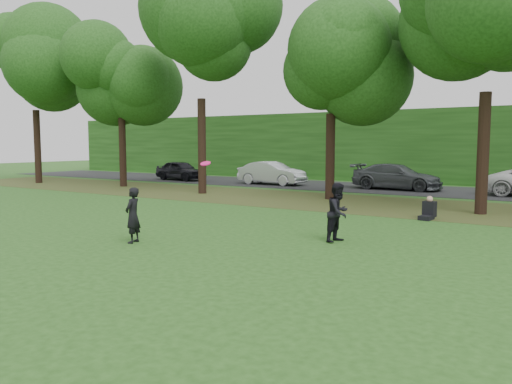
# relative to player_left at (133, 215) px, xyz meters

# --- Properties ---
(ground) EXTENTS (120.00, 120.00, 0.00)m
(ground) POSITION_rel_player_left_xyz_m (3.05, -1.17, -0.76)
(ground) COLOR #214716
(ground) RESTS_ON ground
(leaf_litter) EXTENTS (60.00, 7.00, 0.01)m
(leaf_litter) POSITION_rel_player_left_xyz_m (3.05, 11.83, -0.75)
(leaf_litter) COLOR #4D391B
(leaf_litter) RESTS_ON ground
(street) EXTENTS (70.00, 7.00, 0.02)m
(street) POSITION_rel_player_left_xyz_m (3.05, 19.83, -0.75)
(street) COLOR black
(street) RESTS_ON ground
(far_hedge) EXTENTS (70.00, 3.00, 5.00)m
(far_hedge) POSITION_rel_player_left_xyz_m (3.05, 25.83, 1.74)
(far_hedge) COLOR #1A3F12
(far_hedge) RESTS_ON ground
(player_left) EXTENTS (0.50, 0.63, 1.51)m
(player_left) POSITION_rel_player_left_xyz_m (0.00, 0.00, 0.00)
(player_left) COLOR black
(player_left) RESTS_ON ground
(player_right) EXTENTS (0.72, 0.87, 1.62)m
(player_right) POSITION_rel_player_left_xyz_m (4.63, 3.15, 0.05)
(player_right) COLOR black
(player_right) RESTS_ON ground
(parked_cars) EXTENTS (37.86, 3.90, 1.54)m
(parked_cars) POSITION_rel_player_left_xyz_m (2.94, 18.93, 0.01)
(parked_cars) COLOR black
(parked_cars) RESTS_ON street
(frisbee) EXTENTS (0.36, 0.35, 0.15)m
(frisbee) POSITION_rel_player_left_xyz_m (1.88, 0.81, 1.42)
(frisbee) COLOR #FA1578
(frisbee) RESTS_ON ground
(seated_person) EXTENTS (0.50, 0.78, 0.83)m
(seated_person) POSITION_rel_player_left_xyz_m (5.70, 8.68, -0.45)
(seated_person) COLOR black
(seated_person) RESTS_ON ground
(tree_line) EXTENTS (55.30, 7.90, 12.31)m
(tree_line) POSITION_rel_player_left_xyz_m (2.71, 11.76, 7.09)
(tree_line) COLOR black
(tree_line) RESTS_ON ground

